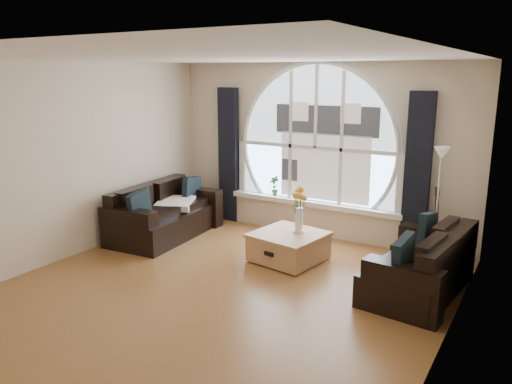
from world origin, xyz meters
The scene contains 20 objects.
ground centered at (0.00, 0.00, 0.00)m, with size 5.00×5.50×0.01m, color brown.
ceiling centered at (0.00, 0.00, 2.70)m, with size 5.00×5.50×0.01m, color silver.
wall_back centered at (0.00, 2.75, 1.35)m, with size 5.00×0.01×2.70m, color beige.
wall_left centered at (-2.50, 0.00, 1.35)m, with size 0.01×5.50×2.70m, color beige.
wall_right centered at (2.50, 0.00, 1.35)m, with size 0.01×5.50×2.70m, color beige.
attic_slope centered at (2.20, 0.00, 2.35)m, with size 0.92×5.50×0.72m, color silver.
arched_window centered at (0.00, 2.72, 1.62)m, with size 2.60×0.06×2.15m, color silver.
window_sill centered at (0.00, 2.65, 0.51)m, with size 2.90×0.22×0.08m, color white.
window_frame centered at (0.00, 2.69, 1.62)m, with size 2.76×0.08×2.15m, color white.
neighbor_house centered at (0.15, 2.71, 1.50)m, with size 1.70×0.02×1.50m, color silver.
curtain_left centered at (-1.60, 2.63, 1.15)m, with size 0.35×0.12×2.30m, color black.
curtain_right centered at (1.60, 2.63, 1.15)m, with size 0.35×0.12×2.30m, color black.
sofa_left centered at (-1.94, 1.34, 0.40)m, with size 0.91×1.83×0.81m, color black.
sofa_right centered at (2.00, 1.29, 0.40)m, with size 0.84×1.69×0.75m, color black.
coffee_chest centered at (0.22, 1.40, 0.22)m, with size 0.89×0.89×0.44m, color #B07F53.
throw_blanket centered at (-1.90, 1.53, 0.50)m, with size 0.55×0.55×0.10m, color silver.
vase_flowers centered at (0.32, 1.50, 0.79)m, with size 0.24×0.24×0.70m, color white.
floor_lamp centered at (1.95, 2.34, 0.80)m, with size 0.24×0.24×1.60m, color #B2B2B2.
guitar centered at (1.93, 2.49, 0.53)m, with size 0.36×0.24×1.06m, color brown.
potted_plant centered at (-0.70, 2.65, 0.71)m, with size 0.17×0.12×0.33m, color #1E6023.
Camera 1 is at (3.21, -4.40, 2.52)m, focal length 34.99 mm.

